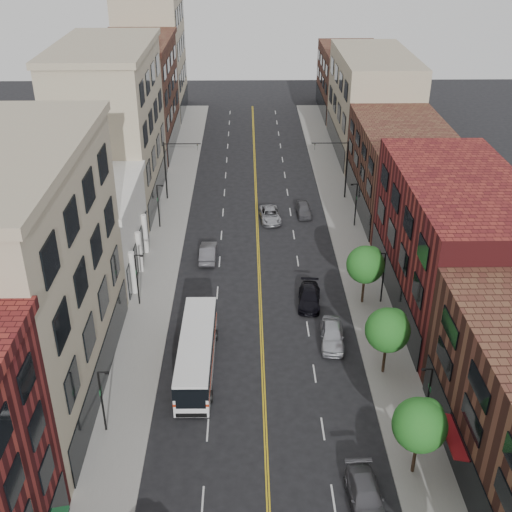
{
  "coord_description": "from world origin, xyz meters",
  "views": [
    {
      "loc": [
        -1.17,
        -25.25,
        31.88
      ],
      "look_at": [
        -0.4,
        23.99,
        5.0
      ],
      "focal_mm": 45.0,
      "sensor_mm": 36.0,
      "label": 1
    }
  ],
  "objects_px": {
    "car_lane_behind": "(208,252)",
    "car_lane_b": "(270,215)",
    "car_parked_mid": "(366,497)",
    "car_lane_a": "(309,297)",
    "city_bus": "(197,351)",
    "car_parked_far": "(332,335)",
    "car_lane_c": "(304,209)"
  },
  "relations": [
    {
      "from": "car_parked_far",
      "to": "car_lane_c",
      "type": "xyz_separation_m",
      "value": [
        -0.3,
        25.27,
        -0.13
      ]
    },
    {
      "from": "city_bus",
      "to": "car_lane_c",
      "type": "distance_m",
      "value": 30.36
    },
    {
      "from": "car_parked_mid",
      "to": "car_lane_behind",
      "type": "xyz_separation_m",
      "value": [
        -11.02,
        31.14,
        0.05
      ]
    },
    {
      "from": "car_lane_behind",
      "to": "car_lane_b",
      "type": "bearing_deg",
      "value": -125.32
    },
    {
      "from": "car_parked_mid",
      "to": "car_lane_a",
      "type": "height_order",
      "value": "car_parked_mid"
    },
    {
      "from": "city_bus",
      "to": "car_parked_mid",
      "type": "xyz_separation_m",
      "value": [
        10.97,
        -13.26,
        -1.01
      ]
    },
    {
      "from": "car_parked_far",
      "to": "car_lane_a",
      "type": "height_order",
      "value": "car_parked_far"
    },
    {
      "from": "car_lane_a",
      "to": "car_lane_c",
      "type": "bearing_deg",
      "value": 92.59
    },
    {
      "from": "car_lane_c",
      "to": "car_lane_a",
      "type": "bearing_deg",
      "value": -94.9
    },
    {
      "from": "city_bus",
      "to": "car_parked_mid",
      "type": "height_order",
      "value": "city_bus"
    },
    {
      "from": "car_lane_b",
      "to": "car_lane_behind",
      "type": "bearing_deg",
      "value": -131.26
    },
    {
      "from": "car_parked_mid",
      "to": "car_parked_far",
      "type": "distance_m",
      "value": 16.41
    },
    {
      "from": "car_parked_far",
      "to": "city_bus",
      "type": "bearing_deg",
      "value": -159.3
    },
    {
      "from": "city_bus",
      "to": "car_lane_a",
      "type": "height_order",
      "value": "city_bus"
    },
    {
      "from": "car_parked_far",
      "to": "car_lane_behind",
      "type": "height_order",
      "value": "car_parked_far"
    },
    {
      "from": "car_lane_a",
      "to": "car_lane_b",
      "type": "height_order",
      "value": "car_lane_a"
    },
    {
      "from": "car_parked_mid",
      "to": "car_lane_c",
      "type": "relative_size",
      "value": 1.21
    },
    {
      "from": "car_parked_far",
      "to": "car_lane_b",
      "type": "relative_size",
      "value": 0.99
    },
    {
      "from": "car_lane_b",
      "to": "car_parked_far",
      "type": "bearing_deg",
      "value": -84.88
    },
    {
      "from": "city_bus",
      "to": "car_lane_a",
      "type": "distance_m",
      "value": 13.34
    },
    {
      "from": "car_parked_mid",
      "to": "car_parked_far",
      "type": "bearing_deg",
      "value": 87.4
    },
    {
      "from": "car_parked_far",
      "to": "car_lane_b",
      "type": "distance_m",
      "value": 24.24
    },
    {
      "from": "car_parked_far",
      "to": "car_lane_behind",
      "type": "relative_size",
      "value": 1.04
    },
    {
      "from": "car_lane_behind",
      "to": "car_lane_a",
      "type": "height_order",
      "value": "car_lane_behind"
    },
    {
      "from": "car_lane_a",
      "to": "car_lane_b",
      "type": "bearing_deg",
      "value": 105.15
    },
    {
      "from": "car_lane_behind",
      "to": "car_lane_c",
      "type": "relative_size",
      "value": 1.14
    },
    {
      "from": "car_lane_a",
      "to": "car_lane_b",
      "type": "distance_m",
      "value": 18.02
    },
    {
      "from": "car_parked_mid",
      "to": "car_lane_b",
      "type": "xyz_separation_m",
      "value": [
        -4.34,
        40.27,
        -0.04
      ]
    },
    {
      "from": "car_lane_a",
      "to": "city_bus",
      "type": "bearing_deg",
      "value": -130.34
    },
    {
      "from": "car_lane_behind",
      "to": "car_lane_c",
      "type": "height_order",
      "value": "car_lane_behind"
    },
    {
      "from": "car_lane_behind",
      "to": "car_lane_b",
      "type": "xyz_separation_m",
      "value": [
        6.67,
        9.13,
        -0.09
      ]
    },
    {
      "from": "car_parked_far",
      "to": "car_lane_b",
      "type": "bearing_deg",
      "value": 104.83
    }
  ]
}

